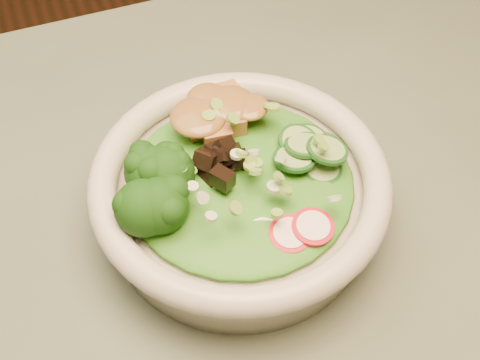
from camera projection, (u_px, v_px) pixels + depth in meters
name	position (u px, v px, depth m)	size (l,w,h in m)	color
salad_bowl	(240.00, 194.00, 0.52)	(0.23, 0.23, 0.06)	beige
lettuce_bed	(240.00, 179.00, 0.51)	(0.18, 0.18, 0.02)	#236214
broccoli_florets	(174.00, 194.00, 0.48)	(0.07, 0.06, 0.04)	black
radish_slices	(277.00, 233.00, 0.48)	(0.09, 0.03, 0.02)	#B20D20
cucumber_slices	(307.00, 149.00, 0.52)	(0.06, 0.06, 0.03)	#8EBA67
mushroom_heap	(234.00, 160.00, 0.51)	(0.06, 0.06, 0.03)	black
tofu_cubes	(213.00, 123.00, 0.53)	(0.08, 0.05, 0.03)	#A77337
peanut_sauce	(213.00, 113.00, 0.53)	(0.06, 0.05, 0.01)	brown
scallion_garnish	(240.00, 162.00, 0.49)	(0.17, 0.17, 0.02)	#73A53A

